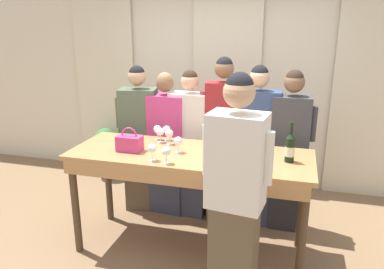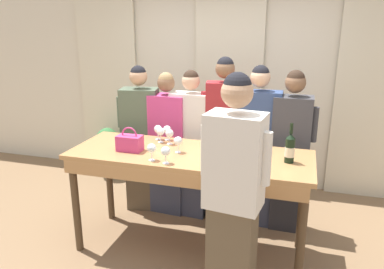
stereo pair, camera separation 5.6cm
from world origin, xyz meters
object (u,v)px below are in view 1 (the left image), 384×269
tasting_bar (189,166)px  wine_glass_front_mid (178,141)px  wine_glass_center_right (167,130)px  guest_navy_coat (256,146)px  handbag (130,143)px  guest_striped_shirt (223,138)px  guest_beige_cap (289,150)px  guest_olive_jacket (140,139)px  wine_glass_front_left (152,149)px  wine_glass_front_right (160,132)px  guest_cream_sweater (190,144)px  wine_glass_back_left (166,152)px  host_pouring (235,196)px  potted_plant (106,149)px  guest_pink_top (166,145)px  wine_bottle (290,148)px  wine_glass_back_mid (157,130)px  wine_glass_center_mid (233,157)px  wine_glass_center_left (169,134)px

tasting_bar → wine_glass_front_mid: (-0.10, 0.01, 0.23)m
wine_glass_center_right → guest_navy_coat: size_ratio=0.09×
handbag → guest_striped_shirt: size_ratio=0.13×
tasting_bar → guest_beige_cap: guest_beige_cap is taller
wine_glass_front_mid → guest_navy_coat: bearing=47.7°
guest_olive_jacket → tasting_bar: bearing=-41.8°
wine_glass_front_left → wine_glass_front_right: same height
wine_glass_center_right → guest_cream_sweater: guest_cream_sweater is taller
wine_glass_back_left → guest_beige_cap: size_ratio=0.09×
host_pouring → potted_plant: size_ratio=2.56×
tasting_bar → guest_pink_top: (-0.47, 0.70, -0.06)m
wine_glass_front_mid → guest_striped_shirt: 0.76m
wine_bottle → wine_glass_center_right: wine_bottle is taller
wine_glass_front_mid → guest_cream_sweater: guest_cream_sweater is taller
wine_glass_center_right → wine_glass_front_mid: bearing=-55.4°
tasting_bar → guest_olive_jacket: size_ratio=1.30×
wine_glass_center_right → guest_cream_sweater: size_ratio=0.09×
guest_beige_cap → potted_plant: 2.66m
handbag → wine_glass_back_mid: handbag is taller
wine_glass_front_right → potted_plant: (-1.28, 1.21, -0.69)m
handbag → wine_glass_back_left: bearing=-26.5°
guest_beige_cap → wine_glass_center_mid: bearing=-113.6°
guest_navy_coat → guest_striped_shirt: bearing=-180.0°
wine_bottle → wine_glass_center_left: wine_bottle is taller
wine_glass_back_mid → guest_navy_coat: size_ratio=0.09×
tasting_bar → wine_glass_center_mid: 0.57m
guest_cream_sweater → host_pouring: bearing=-61.6°
wine_glass_front_right → wine_glass_center_right: size_ratio=1.00×
guest_olive_jacket → guest_beige_cap: (1.66, 0.00, 0.02)m
handbag → wine_glass_center_mid: 1.01m
guest_cream_sweater → host_pouring: size_ratio=0.91×
wine_glass_front_left → wine_glass_front_right: (-0.11, 0.49, 0.00)m
wine_glass_front_right → wine_bottle: bearing=-9.5°
handbag → host_pouring: bearing=-27.2°
wine_glass_front_mid → guest_striped_shirt: (0.28, 0.70, -0.16)m
wine_bottle → wine_glass_front_mid: bearing=-178.3°
wine_glass_back_left → wine_glass_back_mid: (-0.31, 0.61, -0.00)m
handbag → guest_navy_coat: size_ratio=0.13×
guest_striped_shirt → wine_glass_back_mid: bearing=-147.4°
wine_glass_back_mid → guest_olive_jacket: bearing=133.9°
wine_glass_center_left → guest_pink_top: size_ratio=0.09×
wine_glass_center_mid → wine_glass_back_mid: bearing=145.7°
wine_glass_front_right → guest_pink_top: size_ratio=0.09×
guest_navy_coat → host_pouring: (-0.00, -1.32, 0.05)m
guest_cream_sweater → wine_glass_center_right: bearing=-110.4°
host_pouring → handbag: bearing=152.8°
wine_glass_front_left → guest_striped_shirt: size_ratio=0.08×
host_pouring → potted_plant: host_pouring is taller
tasting_bar → wine_glass_center_left: size_ratio=14.66×
handbag → wine_glass_back_mid: 0.41m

